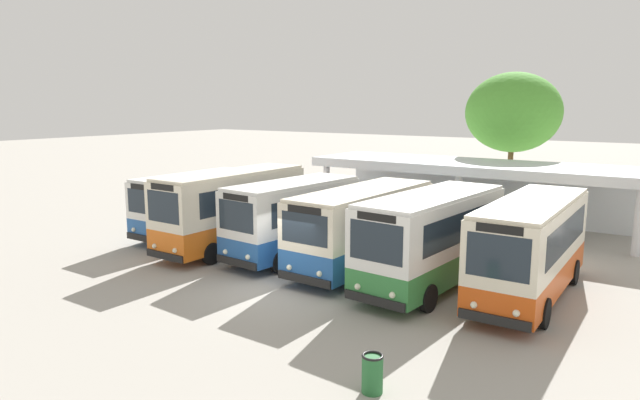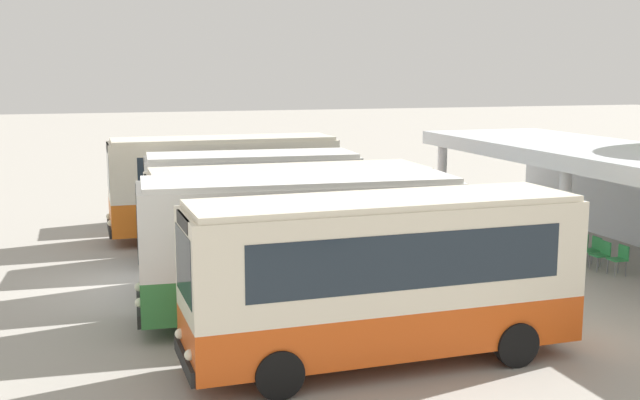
{
  "view_description": "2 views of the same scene",
  "coord_description": "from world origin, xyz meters",
  "px_view_note": "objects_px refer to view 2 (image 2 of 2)",
  "views": [
    {
      "loc": [
        11.55,
        -14.66,
        6.41
      ],
      "look_at": [
        -2.39,
        5.73,
        2.15
      ],
      "focal_mm": 31.44,
      "sensor_mm": 36.0,
      "label": 1
    },
    {
      "loc": [
        20.81,
        -1.57,
        5.72
      ],
      "look_at": [
        -2.56,
        5.85,
        1.63
      ],
      "focal_mm": 43.7,
      "sensor_mm": 36.0,
      "label": 2
    }
  ],
  "objects_px": {
    "city_bus_nearest_orange": "(229,176)",
    "waiting_chair_fourth_seat": "(602,253)",
    "waiting_chair_fifth_seat": "(620,257)",
    "city_bus_fifth_blue": "(299,242)",
    "waiting_chair_end_by_column": "(565,240)",
    "city_bus_second_in_row": "(224,183)",
    "waiting_chair_middle_seat": "(593,248)",
    "city_bus_middle_cream": "(252,200)",
    "city_bus_fourth_amber": "(290,219)",
    "waiting_chair_second_from_end": "(580,244)",
    "city_bus_far_end_green": "(383,273)"
  },
  "relations": [
    {
      "from": "city_bus_nearest_orange",
      "to": "waiting_chair_fourth_seat",
      "type": "xyz_separation_m",
      "value": [
        11.01,
        8.75,
        -1.17
      ]
    },
    {
      "from": "waiting_chair_fifth_seat",
      "to": "city_bus_fifth_blue",
      "type": "bearing_deg",
      "value": -83.98
    },
    {
      "from": "waiting_chair_end_by_column",
      "to": "city_bus_second_in_row",
      "type": "bearing_deg",
      "value": -122.52
    },
    {
      "from": "waiting_chair_end_by_column",
      "to": "waiting_chair_middle_seat",
      "type": "xyz_separation_m",
      "value": [
        1.18,
        0.14,
        0.0
      ]
    },
    {
      "from": "waiting_chair_middle_seat",
      "to": "waiting_chair_fourth_seat",
      "type": "relative_size",
      "value": 1.0
    },
    {
      "from": "city_bus_middle_cream",
      "to": "waiting_chair_end_by_column",
      "type": "xyz_separation_m",
      "value": [
        2.93,
        9.26,
        -1.27
      ]
    },
    {
      "from": "city_bus_fourth_amber",
      "to": "city_bus_fifth_blue",
      "type": "height_order",
      "value": "city_bus_fifth_blue"
    },
    {
      "from": "waiting_chair_second_from_end",
      "to": "waiting_chair_fourth_seat",
      "type": "xyz_separation_m",
      "value": [
        1.18,
        -0.11,
        0.0
      ]
    },
    {
      "from": "waiting_chair_middle_seat",
      "to": "waiting_chair_fifth_seat",
      "type": "height_order",
      "value": "same"
    },
    {
      "from": "waiting_chair_end_by_column",
      "to": "waiting_chair_second_from_end",
      "type": "bearing_deg",
      "value": 10.07
    },
    {
      "from": "city_bus_second_in_row",
      "to": "waiting_chair_middle_seat",
      "type": "distance_m",
      "value": 12.18
    },
    {
      "from": "city_bus_second_in_row",
      "to": "city_bus_far_end_green",
      "type": "height_order",
      "value": "city_bus_second_in_row"
    },
    {
      "from": "city_bus_fourth_amber",
      "to": "city_bus_far_end_green",
      "type": "bearing_deg",
      "value": 1.23
    },
    {
      "from": "city_bus_far_end_green",
      "to": "waiting_chair_fifth_seat",
      "type": "distance_m",
      "value": 9.95
    },
    {
      "from": "waiting_chair_second_from_end",
      "to": "waiting_chair_fifth_seat",
      "type": "relative_size",
      "value": 1.0
    },
    {
      "from": "city_bus_nearest_orange",
      "to": "waiting_chair_fourth_seat",
      "type": "distance_m",
      "value": 14.11
    },
    {
      "from": "city_bus_far_end_green",
      "to": "waiting_chair_second_from_end",
      "type": "bearing_deg",
      "value": 123.8
    },
    {
      "from": "waiting_chair_middle_seat",
      "to": "waiting_chair_fifth_seat",
      "type": "xyz_separation_m",
      "value": [
        1.18,
        0.0,
        0.0
      ]
    },
    {
      "from": "city_bus_fourth_amber",
      "to": "waiting_chair_end_by_column",
      "type": "xyz_separation_m",
      "value": [
        -0.23,
        8.92,
        -1.23
      ]
    },
    {
      "from": "waiting_chair_end_by_column",
      "to": "waiting_chair_second_from_end",
      "type": "height_order",
      "value": "same"
    },
    {
      "from": "city_bus_fifth_blue",
      "to": "waiting_chair_fifth_seat",
      "type": "xyz_separation_m",
      "value": [
        -1.02,
        9.71,
        -1.32
      ]
    },
    {
      "from": "city_bus_far_end_green",
      "to": "waiting_chair_end_by_column",
      "type": "xyz_separation_m",
      "value": [
        -6.54,
        8.79,
        -1.31
      ]
    },
    {
      "from": "city_bus_fourth_amber",
      "to": "waiting_chair_fourth_seat",
      "type": "height_order",
      "value": "city_bus_fourth_amber"
    },
    {
      "from": "waiting_chair_middle_seat",
      "to": "city_bus_middle_cream",
      "type": "bearing_deg",
      "value": -113.62
    },
    {
      "from": "city_bus_fourth_amber",
      "to": "waiting_chair_end_by_column",
      "type": "height_order",
      "value": "city_bus_fourth_amber"
    },
    {
      "from": "city_bus_far_end_green",
      "to": "city_bus_middle_cream",
      "type": "bearing_deg",
      "value": -177.15
    },
    {
      "from": "city_bus_middle_cream",
      "to": "waiting_chair_fourth_seat",
      "type": "xyz_separation_m",
      "value": [
        4.7,
        9.26,
        -1.27
      ]
    },
    {
      "from": "city_bus_second_in_row",
      "to": "city_bus_far_end_green",
      "type": "distance_m",
      "value": 12.65
    },
    {
      "from": "city_bus_fourth_amber",
      "to": "city_bus_nearest_orange",
      "type": "bearing_deg",
      "value": 178.98
    },
    {
      "from": "city_bus_nearest_orange",
      "to": "city_bus_far_end_green",
      "type": "bearing_deg",
      "value": -0.12
    },
    {
      "from": "city_bus_nearest_orange",
      "to": "city_bus_fourth_amber",
      "type": "relative_size",
      "value": 0.85
    },
    {
      "from": "city_bus_middle_cream",
      "to": "waiting_chair_fifth_seat",
      "type": "distance_m",
      "value": 10.86
    },
    {
      "from": "city_bus_fourth_amber",
      "to": "city_bus_far_end_green",
      "type": "height_order",
      "value": "city_bus_far_end_green"
    },
    {
      "from": "city_bus_second_in_row",
      "to": "city_bus_fifth_blue",
      "type": "distance_m",
      "value": 9.47
    },
    {
      "from": "city_bus_far_end_green",
      "to": "waiting_chair_fourth_seat",
      "type": "distance_m",
      "value": 10.08
    },
    {
      "from": "city_bus_nearest_orange",
      "to": "waiting_chair_fifth_seat",
      "type": "distance_m",
      "value": 14.67
    },
    {
      "from": "city_bus_nearest_orange",
      "to": "city_bus_middle_cream",
      "type": "distance_m",
      "value": 6.33
    },
    {
      "from": "waiting_chair_second_from_end",
      "to": "waiting_chair_fourth_seat",
      "type": "distance_m",
      "value": 1.19
    },
    {
      "from": "waiting_chair_second_from_end",
      "to": "city_bus_second_in_row",
      "type": "bearing_deg",
      "value": -124.67
    },
    {
      "from": "city_bus_nearest_orange",
      "to": "waiting_chair_fifth_seat",
      "type": "xyz_separation_m",
      "value": [
        11.6,
        8.89,
        -1.17
      ]
    },
    {
      "from": "city_bus_second_in_row",
      "to": "city_bus_far_end_green",
      "type": "xyz_separation_m",
      "value": [
        12.63,
        0.76,
        -0.08
      ]
    },
    {
      "from": "city_bus_middle_cream",
      "to": "city_bus_fourth_amber",
      "type": "distance_m",
      "value": 3.18
    },
    {
      "from": "city_bus_nearest_orange",
      "to": "city_bus_fifth_blue",
      "type": "distance_m",
      "value": 12.65
    },
    {
      "from": "city_bus_fourth_amber",
      "to": "city_bus_fifth_blue",
      "type": "distance_m",
      "value": 3.22
    },
    {
      "from": "city_bus_fourth_amber",
      "to": "city_bus_far_end_green",
      "type": "xyz_separation_m",
      "value": [
        6.31,
        0.14,
        0.08
      ]
    },
    {
      "from": "city_bus_fifth_blue",
      "to": "city_bus_nearest_orange",
      "type": "bearing_deg",
      "value": 176.32
    },
    {
      "from": "waiting_chair_middle_seat",
      "to": "waiting_chair_fourth_seat",
      "type": "distance_m",
      "value": 0.61
    },
    {
      "from": "city_bus_far_end_green",
      "to": "waiting_chair_fifth_seat",
      "type": "height_order",
      "value": "city_bus_far_end_green"
    },
    {
      "from": "city_bus_second_in_row",
      "to": "waiting_chair_second_from_end",
      "type": "height_order",
      "value": "city_bus_second_in_row"
    },
    {
      "from": "city_bus_nearest_orange",
      "to": "city_bus_far_end_green",
      "type": "distance_m",
      "value": 15.78
    }
  ]
}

